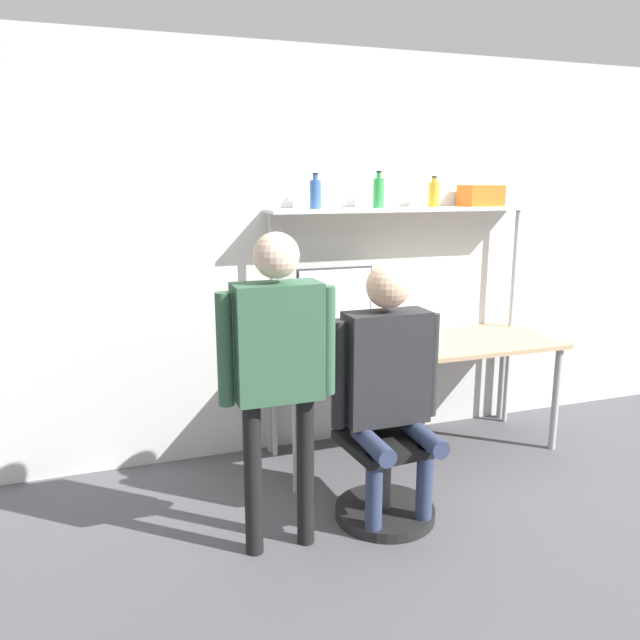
{
  "coord_description": "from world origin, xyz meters",
  "views": [
    {
      "loc": [
        -1.96,
        -3.25,
        1.85
      ],
      "look_at": [
        -0.88,
        -0.16,
        1.12
      ],
      "focal_mm": 35.0,
      "sensor_mm": 36.0,
      "label": 1
    }
  ],
  "objects_px": {
    "bottle_blue": "(315,194)",
    "bottle_amber": "(434,194)",
    "cell_phone": "(395,355)",
    "storage_box": "(481,196)",
    "person_seated": "(388,373)",
    "bottle_green": "(379,192)",
    "person_standing": "(278,354)",
    "laptop": "(349,346)",
    "monitor": "(335,302)",
    "office_chair": "(382,467)"
  },
  "relations": [
    {
      "from": "cell_phone",
      "to": "storage_box",
      "type": "bearing_deg",
      "value": 27.3
    },
    {
      "from": "bottle_blue",
      "to": "bottle_amber",
      "type": "height_order",
      "value": "bottle_blue"
    },
    {
      "from": "person_seated",
      "to": "bottle_blue",
      "type": "relative_size",
      "value": 6.27
    },
    {
      "from": "cell_phone",
      "to": "storage_box",
      "type": "height_order",
      "value": "storage_box"
    },
    {
      "from": "monitor",
      "to": "person_standing",
      "type": "relative_size",
      "value": 0.33
    },
    {
      "from": "bottle_green",
      "to": "person_seated",
      "type": "bearing_deg",
      "value": -110.68
    },
    {
      "from": "bottle_green",
      "to": "laptop",
      "type": "bearing_deg",
      "value": -133.91
    },
    {
      "from": "bottle_amber",
      "to": "bottle_green",
      "type": "distance_m",
      "value": 0.42
    },
    {
      "from": "monitor",
      "to": "cell_phone",
      "type": "height_order",
      "value": "monitor"
    },
    {
      "from": "office_chair",
      "to": "storage_box",
      "type": "xyz_separation_m",
      "value": [
        1.17,
        0.94,
        1.46
      ]
    },
    {
      "from": "bottle_blue",
      "to": "bottle_green",
      "type": "height_order",
      "value": "bottle_green"
    },
    {
      "from": "person_seated",
      "to": "person_standing",
      "type": "height_order",
      "value": "person_standing"
    },
    {
      "from": "bottle_amber",
      "to": "bottle_green",
      "type": "relative_size",
      "value": 0.86
    },
    {
      "from": "cell_phone",
      "to": "person_seated",
      "type": "xyz_separation_m",
      "value": [
        -0.31,
        -0.54,
        0.07
      ]
    },
    {
      "from": "laptop",
      "to": "cell_phone",
      "type": "height_order",
      "value": "laptop"
    },
    {
      "from": "bottle_blue",
      "to": "bottle_green",
      "type": "distance_m",
      "value": 0.44
    },
    {
      "from": "person_standing",
      "to": "cell_phone",
      "type": "bearing_deg",
      "value": 33.76
    },
    {
      "from": "person_standing",
      "to": "bottle_green",
      "type": "xyz_separation_m",
      "value": [
        1.01,
        1.07,
        0.74
      ]
    },
    {
      "from": "office_chair",
      "to": "bottle_amber",
      "type": "height_order",
      "value": "bottle_amber"
    },
    {
      "from": "cell_phone",
      "to": "bottle_green",
      "type": "bearing_deg",
      "value": 81.68
    },
    {
      "from": "monitor",
      "to": "person_seated",
      "type": "xyz_separation_m",
      "value": [
        -0.07,
        -0.99,
        -0.2
      ]
    },
    {
      "from": "cell_phone",
      "to": "bottle_amber",
      "type": "xyz_separation_m",
      "value": [
        0.48,
        0.44,
        0.99
      ]
    },
    {
      "from": "laptop",
      "to": "bottle_blue",
      "type": "bearing_deg",
      "value": 104.97
    },
    {
      "from": "person_seated",
      "to": "bottle_green",
      "type": "xyz_separation_m",
      "value": [
        0.37,
        0.99,
        0.93
      ]
    },
    {
      "from": "office_chair",
      "to": "person_seated",
      "type": "bearing_deg",
      "value": -85.68
    },
    {
      "from": "office_chair",
      "to": "person_seated",
      "type": "distance_m",
      "value": 0.57
    },
    {
      "from": "bottle_green",
      "to": "bottle_blue",
      "type": "bearing_deg",
      "value": -180.0
    },
    {
      "from": "office_chair",
      "to": "bottle_blue",
      "type": "xyz_separation_m",
      "value": [
        -0.07,
        0.94,
        1.48
      ]
    },
    {
      "from": "bottle_blue",
      "to": "bottle_amber",
      "type": "xyz_separation_m",
      "value": [
        0.86,
        0.0,
        -0.01
      ]
    },
    {
      "from": "storage_box",
      "to": "laptop",
      "type": "bearing_deg",
      "value": -162.45
    },
    {
      "from": "storage_box",
      "to": "bottle_green",
      "type": "bearing_deg",
      "value": 180.0
    },
    {
      "from": "laptop",
      "to": "cell_phone",
      "type": "distance_m",
      "value": 0.3
    },
    {
      "from": "monitor",
      "to": "bottle_amber",
      "type": "relative_size",
      "value": 2.56
    },
    {
      "from": "bottle_blue",
      "to": "laptop",
      "type": "bearing_deg",
      "value": -75.03
    },
    {
      "from": "bottle_green",
      "to": "storage_box",
      "type": "xyz_separation_m",
      "value": [
        0.8,
        0.0,
        -0.03
      ]
    },
    {
      "from": "person_standing",
      "to": "storage_box",
      "type": "relative_size",
      "value": 5.91
    },
    {
      "from": "person_standing",
      "to": "storage_box",
      "type": "bearing_deg",
      "value": 30.78
    },
    {
      "from": "bottle_blue",
      "to": "person_standing",
      "type": "bearing_deg",
      "value": -117.62
    },
    {
      "from": "bottle_blue",
      "to": "person_seated",
      "type": "bearing_deg",
      "value": -85.78
    },
    {
      "from": "laptop",
      "to": "person_standing",
      "type": "height_order",
      "value": "person_standing"
    },
    {
      "from": "cell_phone",
      "to": "bottle_green",
      "type": "distance_m",
      "value": 1.1
    },
    {
      "from": "bottle_amber",
      "to": "storage_box",
      "type": "xyz_separation_m",
      "value": [
        0.38,
        0.0,
        -0.02
      ]
    },
    {
      "from": "bottle_amber",
      "to": "storage_box",
      "type": "distance_m",
      "value": 0.38
    },
    {
      "from": "office_chair",
      "to": "storage_box",
      "type": "height_order",
      "value": "storage_box"
    },
    {
      "from": "cell_phone",
      "to": "bottle_blue",
      "type": "height_order",
      "value": "bottle_blue"
    },
    {
      "from": "bottle_green",
      "to": "storage_box",
      "type": "bearing_deg",
      "value": 0.0
    },
    {
      "from": "monitor",
      "to": "person_standing",
      "type": "xyz_separation_m",
      "value": [
        -0.7,
        -1.08,
        -0.02
      ]
    },
    {
      "from": "office_chair",
      "to": "bottle_green",
      "type": "height_order",
      "value": "bottle_green"
    },
    {
      "from": "cell_phone",
      "to": "person_seated",
      "type": "height_order",
      "value": "person_seated"
    },
    {
      "from": "bottle_amber",
      "to": "person_seated",
      "type": "bearing_deg",
      "value": -128.68
    }
  ]
}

